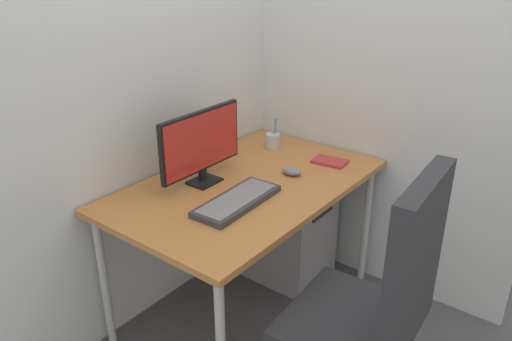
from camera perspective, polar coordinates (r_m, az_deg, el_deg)
name	(u,v)px	position (r m, az deg, el deg)	size (l,w,h in m)	color
ground_plane	(248,307)	(2.82, -0.92, -15.33)	(8.00, 8.00, 0.00)	#4C4C51
wall_back	(173,37)	(2.52, -9.40, 14.80)	(2.45, 0.04, 2.80)	silver
wall_side_right	(355,31)	(2.73, 11.20, 15.33)	(0.04, 1.94, 2.80)	silver
desk	(247,193)	(2.45, -1.02, -2.62)	(1.35, 0.84, 0.75)	#B27038
office_chair	(376,304)	(1.98, 13.47, -14.55)	(0.64, 0.65, 1.12)	black
filing_cabinet	(284,222)	(2.93, 3.17, -5.83)	(0.40, 0.51, 0.67)	gray
monitor	(201,143)	(2.36, -6.25, 3.09)	(0.51, 0.12, 0.36)	black
keyboard	(237,201)	(2.22, -2.17, -3.47)	(0.45, 0.19, 0.03)	#333338
mouse	(291,171)	(2.50, 4.07, -0.07)	(0.06, 0.10, 0.04)	slate
pen_holder	(273,140)	(2.84, 1.92, 3.45)	(0.08, 0.08, 0.17)	#B2B5BA
notebook	(330,161)	(2.67, 8.40, 1.02)	(0.12, 0.17, 0.01)	#B23333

